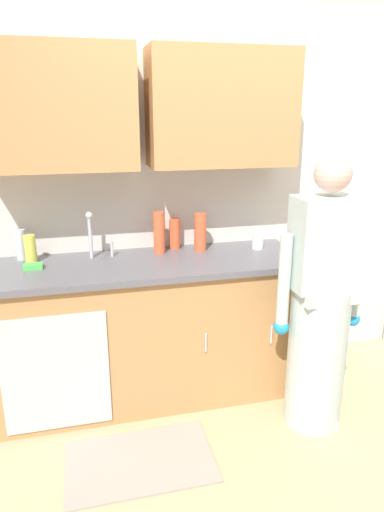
% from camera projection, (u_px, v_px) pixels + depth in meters
% --- Properties ---
extents(ground_plane, '(9.00, 9.00, 0.00)m').
position_uv_depth(ground_plane, '(268.00, 446.00, 2.64)').
color(ground_plane, tan).
extents(kitchen_wall_with_uppers, '(4.80, 0.44, 2.70)m').
position_uv_depth(kitchen_wall_with_uppers, '(201.00, 167.00, 3.08)').
color(kitchen_wall_with_uppers, beige).
rests_on(kitchen_wall_with_uppers, ground).
extents(counter_cabinet, '(1.90, 0.62, 0.90)m').
position_uv_depth(counter_cabinet, '(151.00, 332.00, 3.02)').
color(counter_cabinet, '#B27F4C').
rests_on(counter_cabinet, ground).
extents(countertop, '(1.96, 0.66, 0.04)m').
position_uv_depth(countertop, '(149.00, 264.00, 2.88)').
color(countertop, '#595960').
rests_on(countertop, counter_cabinet).
extents(sink, '(0.50, 0.36, 0.35)m').
position_uv_depth(sink, '(99.00, 267.00, 2.82)').
color(sink, '#B7BABF').
rests_on(sink, counter_cabinet).
extents(person_at_sink, '(0.55, 0.34, 1.62)m').
position_uv_depth(person_at_sink, '(320.00, 318.00, 2.66)').
color(person_at_sink, white).
rests_on(person_at_sink, ground).
extents(floor_mat, '(0.80, 0.50, 0.01)m').
position_uv_depth(floor_mat, '(140.00, 461.00, 2.51)').
color(floor_mat, gray).
rests_on(floor_mat, ground).
extents(bottle_water_tall, '(0.07, 0.07, 0.28)m').
position_uv_depth(bottle_water_tall, '(159.00, 233.00, 2.99)').
color(bottle_water_tall, '#E05933').
rests_on(bottle_water_tall, countertop).
extents(bottle_cleaner_spray, '(0.07, 0.07, 0.19)m').
position_uv_depth(bottle_cleaner_spray, '(21.00, 245.00, 2.88)').
color(bottle_cleaner_spray, silver).
rests_on(bottle_cleaner_spray, countertop).
extents(bottle_water_short, '(0.07, 0.07, 0.21)m').
position_uv_depth(bottle_water_short, '(175.00, 234.00, 3.11)').
color(bottle_water_short, '#E05933').
rests_on(bottle_water_short, countertop).
extents(bottle_dish_liquid, '(0.07, 0.07, 0.17)m').
position_uv_depth(bottle_dish_liquid, '(30.00, 249.00, 2.82)').
color(bottle_dish_liquid, '#D8D14C').
rests_on(bottle_dish_liquid, countertop).
extents(bottle_soap, '(0.08, 0.08, 0.25)m').
position_uv_depth(bottle_soap, '(200.00, 232.00, 3.06)').
color(bottle_soap, '#E05933').
rests_on(bottle_soap, countertop).
extents(cup_by_sink, '(0.08, 0.08, 0.10)m').
position_uv_depth(cup_by_sink, '(258.00, 241.00, 3.12)').
color(cup_by_sink, white).
rests_on(cup_by_sink, countertop).
extents(sponge, '(0.11, 0.07, 0.03)m').
position_uv_depth(sponge, '(33.00, 266.00, 2.73)').
color(sponge, '#4CBF4C').
rests_on(sponge, countertop).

